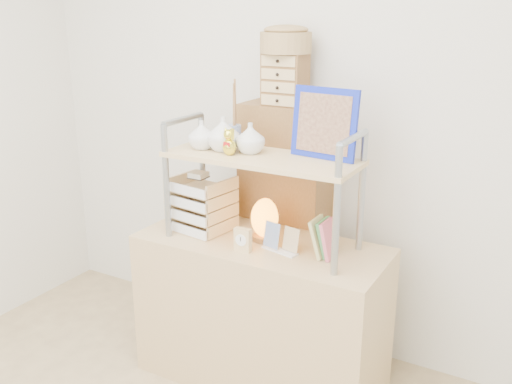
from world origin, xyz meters
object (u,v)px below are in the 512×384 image
letter_tray (200,207)px  salt_lamp (265,219)px  desk (261,312)px  cabinet (285,230)px

letter_tray → salt_lamp: (0.34, 0.05, -0.01)m
letter_tray → desk: bearing=2.1°
salt_lamp → letter_tray: bearing=-172.3°
letter_tray → salt_lamp: size_ratio=1.45×
cabinet → letter_tray: cabinet is taller
cabinet → salt_lamp: (0.06, -0.34, 0.18)m
salt_lamp → desk: bearing=-90.7°
desk → salt_lamp: 0.48m
desk → letter_tray: bearing=-177.9°
letter_tray → salt_lamp: bearing=7.7°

